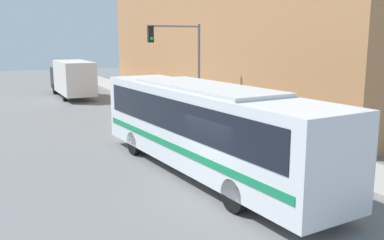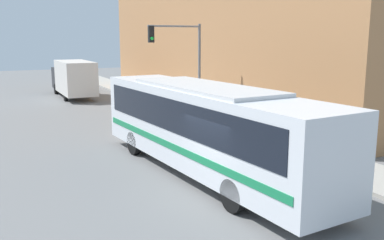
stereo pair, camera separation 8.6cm
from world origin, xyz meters
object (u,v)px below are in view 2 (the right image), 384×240
object	(u,v)px
delivery_truck	(73,77)
pedestrian_mid_block	(208,101)
parking_meter	(211,110)
city_bus	(204,123)
fire_hydrant	(263,135)
traffic_light_pole	(183,55)
pedestrian_near_corner	(246,118)

from	to	relation	value
delivery_truck	pedestrian_mid_block	bearing A→B (deg)	-65.12
delivery_truck	parking_meter	size ratio (longest dim) A/B	7.10
city_bus	pedestrian_mid_block	size ratio (longest dim) A/B	7.41
parking_meter	pedestrian_mid_block	size ratio (longest dim) A/B	0.70
pedestrian_mid_block	city_bus	bearing A→B (deg)	-119.02
city_bus	delivery_truck	size ratio (longest dim) A/B	1.49
parking_meter	fire_hydrant	bearing A→B (deg)	-90.00
traffic_light_pole	parking_meter	distance (m)	3.62
fire_hydrant	parking_meter	bearing A→B (deg)	90.00
city_bus	traffic_light_pole	world-z (taller)	traffic_light_pole
parking_meter	pedestrian_near_corner	xyz separation A→B (m)	(0.38, -2.93, 0.02)
pedestrian_near_corner	traffic_light_pole	bearing A→B (deg)	105.64
city_bus	delivery_truck	distance (m)	23.18
fire_hydrant	traffic_light_pole	world-z (taller)	traffic_light_pole
city_bus	parking_meter	xyz separation A→B (m)	(4.39, 7.45, -0.97)
delivery_truck	city_bus	bearing A→B (deg)	-89.49
traffic_light_pole	parking_meter	size ratio (longest dim) A/B	4.74
delivery_truck	pedestrian_mid_block	distance (m)	14.15
parking_meter	city_bus	bearing A→B (deg)	-120.49
parking_meter	traffic_light_pole	bearing A→B (deg)	117.79
delivery_truck	parking_meter	distance (m)	16.40
traffic_light_pole	pedestrian_mid_block	world-z (taller)	traffic_light_pole
parking_meter	pedestrian_mid_block	distance (m)	3.20
city_bus	parking_meter	bearing A→B (deg)	55.06
traffic_light_pole	pedestrian_mid_block	bearing A→B (deg)	26.05
traffic_light_pole	pedestrian_mid_block	distance (m)	3.91
traffic_light_pole	pedestrian_near_corner	xyz separation A→B (m)	(1.32, -4.71, -2.99)
pedestrian_mid_block	delivery_truck	bearing A→B (deg)	114.88
parking_meter	pedestrian_near_corner	world-z (taller)	pedestrian_near_corner
fire_hydrant	parking_meter	xyz separation A→B (m)	(-0.00, 5.01, 0.42)
traffic_light_pole	pedestrian_mid_block	xyz separation A→B (m)	(2.29, 1.12, -2.96)
parking_meter	pedestrian_near_corner	bearing A→B (deg)	-82.61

